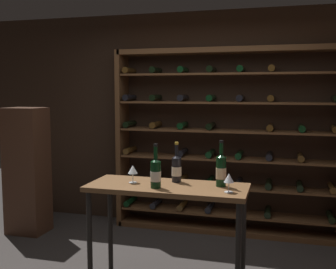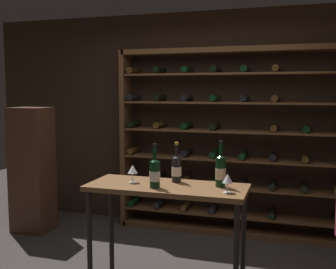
{
  "view_description": "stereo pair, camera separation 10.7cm",
  "coord_description": "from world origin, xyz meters",
  "px_view_note": "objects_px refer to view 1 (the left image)",
  "views": [
    {
      "loc": [
        0.96,
        -3.07,
        1.7
      ],
      "look_at": [
        0.03,
        0.23,
        1.32
      ],
      "focal_mm": 43.74,
      "sensor_mm": 36.0,
      "label": 1
    },
    {
      "loc": [
        1.06,
        -3.04,
        1.7
      ],
      "look_at": [
        0.03,
        0.23,
        1.32
      ],
      "focal_mm": 43.74,
      "sensor_mm": 36.0,
      "label": 2
    }
  ],
  "objects_px": {
    "wine_bottle_amber_reserve": "(221,170)",
    "wine_glass_stemmed_right": "(229,179)",
    "wine_glass_stemmed_center": "(133,170)",
    "wine_rack": "(224,142)",
    "wine_bottle_gold_foil": "(156,173)",
    "tasting_table": "(167,198)",
    "wine_bottle_black_capsule": "(177,168)",
    "display_cabinet": "(27,171)"
  },
  "relations": [
    {
      "from": "display_cabinet",
      "to": "wine_bottle_amber_reserve",
      "type": "bearing_deg",
      "value": -20.31
    },
    {
      "from": "wine_glass_stemmed_right",
      "to": "wine_glass_stemmed_center",
      "type": "xyz_separation_m",
      "value": [
        -0.82,
        0.11,
        0.0
      ]
    },
    {
      "from": "tasting_table",
      "to": "wine_glass_stemmed_center",
      "type": "bearing_deg",
      "value": 179.6
    },
    {
      "from": "wine_bottle_gold_foil",
      "to": "wine_bottle_black_capsule",
      "type": "bearing_deg",
      "value": 67.43
    },
    {
      "from": "wine_bottle_black_capsule",
      "to": "wine_bottle_amber_reserve",
      "type": "xyz_separation_m",
      "value": [
        0.39,
        -0.06,
        0.02
      ]
    },
    {
      "from": "display_cabinet",
      "to": "wine_glass_stemmed_center",
      "type": "relative_size",
      "value": 9.96
    },
    {
      "from": "wine_bottle_amber_reserve",
      "to": "wine_bottle_black_capsule",
      "type": "bearing_deg",
      "value": 171.69
    },
    {
      "from": "wine_rack",
      "to": "wine_bottle_gold_foil",
      "type": "distance_m",
      "value": 1.76
    },
    {
      "from": "display_cabinet",
      "to": "wine_glass_stemmed_center",
      "type": "distance_m",
      "value": 1.99
    },
    {
      "from": "display_cabinet",
      "to": "wine_bottle_black_capsule",
      "type": "relative_size",
      "value": 4.38
    },
    {
      "from": "wine_bottle_black_capsule",
      "to": "wine_bottle_amber_reserve",
      "type": "height_order",
      "value": "wine_bottle_amber_reserve"
    },
    {
      "from": "wine_bottle_black_capsule",
      "to": "wine_bottle_gold_foil",
      "type": "relative_size",
      "value": 0.96
    },
    {
      "from": "wine_glass_stemmed_center",
      "to": "wine_glass_stemmed_right",
      "type": "bearing_deg",
      "value": -7.44
    },
    {
      "from": "display_cabinet",
      "to": "wine_bottle_amber_reserve",
      "type": "relative_size",
      "value": 3.99
    },
    {
      "from": "wine_rack",
      "to": "wine_bottle_gold_foil",
      "type": "height_order",
      "value": "wine_rack"
    },
    {
      "from": "wine_bottle_gold_foil",
      "to": "wine_glass_stemmed_center",
      "type": "bearing_deg",
      "value": 153.99
    },
    {
      "from": "tasting_table",
      "to": "wine_bottle_gold_foil",
      "type": "xyz_separation_m",
      "value": [
        -0.06,
        -0.11,
        0.23
      ]
    },
    {
      "from": "tasting_table",
      "to": "wine_bottle_amber_reserve",
      "type": "xyz_separation_m",
      "value": [
        0.43,
        0.08,
        0.25
      ]
    },
    {
      "from": "wine_bottle_amber_reserve",
      "to": "tasting_table",
      "type": "bearing_deg",
      "value": -169.42
    },
    {
      "from": "display_cabinet",
      "to": "wine_bottle_gold_foil",
      "type": "bearing_deg",
      "value": -29.41
    },
    {
      "from": "wine_rack",
      "to": "wine_bottle_gold_foil",
      "type": "relative_size",
      "value": 7.49
    },
    {
      "from": "wine_bottle_black_capsule",
      "to": "wine_glass_stemmed_center",
      "type": "bearing_deg",
      "value": -158.65
    },
    {
      "from": "wine_rack",
      "to": "wine_glass_stemmed_center",
      "type": "distance_m",
      "value": 1.7
    },
    {
      "from": "wine_rack",
      "to": "display_cabinet",
      "type": "xyz_separation_m",
      "value": [
        -2.24,
        -0.64,
        -0.34
      ]
    },
    {
      "from": "wine_bottle_amber_reserve",
      "to": "wine_glass_stemmed_right",
      "type": "xyz_separation_m",
      "value": [
        0.09,
        -0.18,
        -0.03
      ]
    },
    {
      "from": "display_cabinet",
      "to": "wine_glass_stemmed_center",
      "type": "bearing_deg",
      "value": -29.87
    },
    {
      "from": "tasting_table",
      "to": "display_cabinet",
      "type": "relative_size",
      "value": 0.88
    },
    {
      "from": "wine_rack",
      "to": "tasting_table",
      "type": "distance_m",
      "value": 1.66
    },
    {
      "from": "display_cabinet",
      "to": "wine_bottle_gold_foil",
      "type": "relative_size",
      "value": 4.22
    },
    {
      "from": "wine_glass_stemmed_right",
      "to": "wine_glass_stemmed_center",
      "type": "distance_m",
      "value": 0.82
    },
    {
      "from": "wine_rack",
      "to": "wine_glass_stemmed_right",
      "type": "xyz_separation_m",
      "value": [
        0.28,
        -1.72,
        -0.06
      ]
    },
    {
      "from": "wine_bottle_amber_reserve",
      "to": "wine_glass_stemmed_right",
      "type": "bearing_deg",
      "value": -65.0
    },
    {
      "from": "wine_glass_stemmed_center",
      "to": "wine_bottle_amber_reserve",
      "type": "bearing_deg",
      "value": 6.09
    },
    {
      "from": "wine_bottle_amber_reserve",
      "to": "wine_glass_stemmed_right",
      "type": "distance_m",
      "value": 0.21
    },
    {
      "from": "tasting_table",
      "to": "wine_glass_stemmed_center",
      "type": "relative_size",
      "value": 8.74
    },
    {
      "from": "wine_rack",
      "to": "wine_bottle_black_capsule",
      "type": "distance_m",
      "value": 1.49
    },
    {
      "from": "display_cabinet",
      "to": "wine_bottle_amber_reserve",
      "type": "xyz_separation_m",
      "value": [
        2.44,
        -0.9,
        0.31
      ]
    },
    {
      "from": "wine_bottle_amber_reserve",
      "to": "wine_glass_stemmed_center",
      "type": "xyz_separation_m",
      "value": [
        -0.73,
        -0.08,
        -0.03
      ]
    },
    {
      "from": "tasting_table",
      "to": "wine_bottle_black_capsule",
      "type": "relative_size",
      "value": 3.84
    },
    {
      "from": "wine_rack",
      "to": "wine_bottle_black_capsule",
      "type": "xyz_separation_m",
      "value": [
        -0.19,
        -1.48,
        -0.04
      ]
    },
    {
      "from": "wine_bottle_black_capsule",
      "to": "wine_glass_stemmed_right",
      "type": "bearing_deg",
      "value": -27.03
    },
    {
      "from": "display_cabinet",
      "to": "wine_glass_stemmed_center",
      "type": "xyz_separation_m",
      "value": [
        1.71,
        -0.98,
        0.28
      ]
    }
  ]
}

